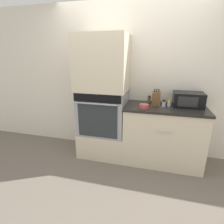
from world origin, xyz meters
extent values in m
plane|color=#6B6056|center=(0.00, 0.00, 0.00)|extent=(12.00, 12.00, 0.00)
cube|color=silver|center=(0.00, 0.63, 1.25)|extent=(8.00, 0.05, 2.50)
cube|color=beige|center=(-0.39, 0.30, 0.21)|extent=(0.79, 0.60, 0.41)
cube|color=#9EA0A5|center=(-0.39, 0.30, 0.77)|extent=(0.76, 0.59, 0.72)
cube|color=black|center=(-0.39, 0.00, 1.07)|extent=(0.73, 0.01, 0.12)
cube|color=orange|center=(-0.39, 0.00, 1.07)|extent=(0.09, 0.00, 0.03)
cube|color=#282D33|center=(-0.39, 0.00, 0.72)|extent=(0.63, 0.01, 0.54)
cylinder|color=#9EA0A5|center=(-0.39, -0.03, 0.99)|extent=(0.65, 0.02, 0.02)
cube|color=beige|center=(-0.39, 0.30, 1.55)|extent=(0.79, 0.60, 0.84)
cube|color=beige|center=(0.59, 0.30, 0.45)|extent=(1.19, 0.60, 0.90)
cube|color=black|center=(0.59, 0.30, 0.92)|extent=(1.21, 0.63, 0.03)
cylinder|color=#B7B7BC|center=(0.59, -0.01, 0.65)|extent=(0.22, 0.01, 0.01)
cube|color=black|center=(0.91, 0.40, 1.04)|extent=(0.43, 0.30, 0.22)
cube|color=#28282B|center=(0.89, 0.24, 1.04)|extent=(0.27, 0.01, 0.15)
cube|color=brown|center=(0.45, 0.36, 1.04)|extent=(0.12, 0.13, 0.21)
cylinder|color=black|center=(0.42, 0.36, 1.16)|extent=(0.02, 0.02, 0.04)
cylinder|color=black|center=(0.45, 0.36, 1.16)|extent=(0.02, 0.02, 0.04)
cylinder|color=black|center=(0.48, 0.36, 1.16)|extent=(0.02, 0.02, 0.04)
cylinder|color=#B24C42|center=(0.29, 0.14, 0.96)|extent=(0.14, 0.14, 0.06)
cylinder|color=silver|center=(0.64, 0.32, 0.97)|extent=(0.06, 0.06, 0.08)
cylinder|color=gold|center=(0.64, 0.32, 1.02)|extent=(0.05, 0.05, 0.02)
cylinder|color=silver|center=(0.57, 0.29, 0.97)|extent=(0.05, 0.05, 0.08)
cylinder|color=black|center=(0.57, 0.29, 1.03)|extent=(0.05, 0.05, 0.02)
cylinder|color=brown|center=(0.34, 0.48, 0.98)|extent=(0.05, 0.05, 0.09)
cylinder|color=black|center=(0.34, 0.48, 1.03)|extent=(0.04, 0.04, 0.02)
camera|label=1|loc=(0.45, -2.35, 1.67)|focal=28.00mm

